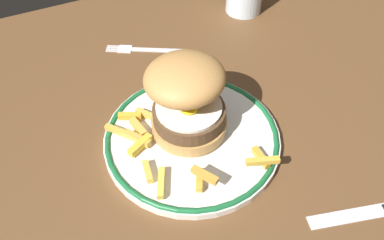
# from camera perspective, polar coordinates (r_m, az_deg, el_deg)

# --- Properties ---
(ground_plane) EXTENTS (1.38, 0.93, 0.04)m
(ground_plane) POSITION_cam_1_polar(r_m,az_deg,el_deg) (0.59, 4.77, -4.06)
(ground_plane) COLOR brown
(dinner_plate) EXTENTS (0.25, 0.25, 0.02)m
(dinner_plate) POSITION_cam_1_polar(r_m,az_deg,el_deg) (0.56, -0.00, -2.57)
(dinner_plate) COLOR white
(dinner_plate) RESTS_ON ground_plane
(burger) EXTENTS (0.15, 0.15, 0.11)m
(burger) POSITION_cam_1_polar(r_m,az_deg,el_deg) (0.53, -0.79, 3.42)
(burger) COLOR tan
(burger) RESTS_ON dinner_plate
(fries_pile) EXTENTS (0.19, 0.22, 0.03)m
(fries_pile) POSITION_cam_1_polar(r_m,az_deg,el_deg) (0.55, -3.18, -1.91)
(fries_pile) COLOR gold
(fries_pile) RESTS_ON dinner_plate
(fork) EXTENTS (0.13, 0.08, 0.00)m
(fork) POSITION_cam_1_polar(r_m,az_deg,el_deg) (0.73, -7.09, 10.16)
(fork) COLOR silver
(fork) RESTS_ON ground_plane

